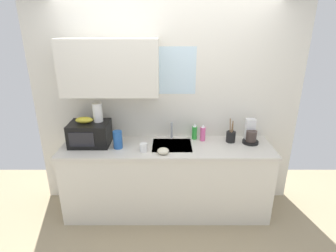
# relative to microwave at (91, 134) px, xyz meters

# --- Properties ---
(kitchen_wall_assembly) EXTENTS (3.24, 0.42, 2.50)m
(kitchen_wall_assembly) POSITION_rel_microwave_xyz_m (0.77, 0.26, 0.33)
(kitchen_wall_assembly) COLOR silver
(kitchen_wall_assembly) RESTS_ON ground
(counter_unit) EXTENTS (2.47, 0.63, 0.90)m
(counter_unit) POSITION_rel_microwave_xyz_m (0.90, -0.05, -0.58)
(counter_unit) COLOR silver
(counter_unit) RESTS_ON ground
(sink_faucet) EXTENTS (0.03, 0.03, 0.20)m
(sink_faucet) POSITION_rel_microwave_xyz_m (0.96, 0.19, -0.03)
(sink_faucet) COLOR #B2B5BA
(sink_faucet) RESTS_ON counter_unit
(microwave) EXTENTS (0.46, 0.35, 0.27)m
(microwave) POSITION_rel_microwave_xyz_m (0.00, 0.00, 0.00)
(microwave) COLOR black
(microwave) RESTS_ON counter_unit
(banana_bunch) EXTENTS (0.20, 0.11, 0.07)m
(banana_bunch) POSITION_rel_microwave_xyz_m (-0.05, 0.00, 0.17)
(banana_bunch) COLOR gold
(banana_bunch) RESTS_ON microwave
(paper_towel_roll) EXTENTS (0.11, 0.11, 0.22)m
(paper_towel_roll) POSITION_rel_microwave_xyz_m (0.10, 0.05, 0.24)
(paper_towel_roll) COLOR white
(paper_towel_roll) RESTS_ON microwave
(coffee_maker) EXTENTS (0.19, 0.21, 0.28)m
(coffee_maker) POSITION_rel_microwave_xyz_m (1.90, 0.06, -0.03)
(coffee_maker) COLOR black
(coffee_maker) RESTS_ON counter_unit
(dish_soap_bottle_green) EXTENTS (0.06, 0.06, 0.20)m
(dish_soap_bottle_green) POSITION_rel_microwave_xyz_m (1.24, 0.16, -0.04)
(dish_soap_bottle_green) COLOR green
(dish_soap_bottle_green) RESTS_ON counter_unit
(dish_soap_bottle_pink) EXTENTS (0.06, 0.06, 0.21)m
(dish_soap_bottle_pink) POSITION_rel_microwave_xyz_m (1.34, 0.11, -0.04)
(dish_soap_bottle_pink) COLOR #E55999
(dish_soap_bottle_pink) RESTS_ON counter_unit
(cereal_canister) EXTENTS (0.10, 0.10, 0.21)m
(cereal_canister) POSITION_rel_microwave_xyz_m (0.34, -0.10, -0.03)
(cereal_canister) COLOR #2659A5
(cereal_canister) RESTS_ON counter_unit
(mug_white) EXTENTS (0.08, 0.08, 0.09)m
(mug_white) POSITION_rel_microwave_xyz_m (0.64, -0.19, -0.09)
(mug_white) COLOR white
(mug_white) RESTS_ON counter_unit
(utensil_crock) EXTENTS (0.11, 0.11, 0.30)m
(utensil_crock) POSITION_rel_microwave_xyz_m (1.67, 0.07, -0.06)
(utensil_crock) COLOR black
(utensil_crock) RESTS_ON counter_unit
(small_bowl) EXTENTS (0.13, 0.13, 0.06)m
(small_bowl) POSITION_rel_microwave_xyz_m (0.86, -0.25, -0.10)
(small_bowl) COLOR beige
(small_bowl) RESTS_ON counter_unit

